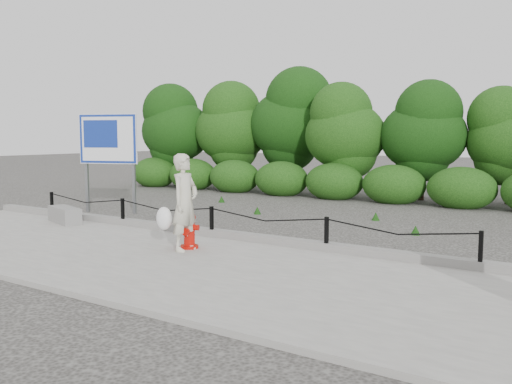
{
  "coord_description": "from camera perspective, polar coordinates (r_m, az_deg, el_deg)",
  "views": [
    {
      "loc": [
        6.51,
        -8.36,
        2.07
      ],
      "look_at": [
        0.92,
        0.2,
        1.0
      ],
      "focal_mm": 38.0,
      "sensor_mm": 36.0,
      "label": 1
    }
  ],
  "objects": [
    {
      "name": "pedestrian",
      "position": [
        9.43,
        -7.63,
        -1.19
      ],
      "size": [
        0.73,
        0.65,
        1.68
      ],
      "rotation": [
        0.0,
        0.0,
        1.68
      ],
      "color": "beige",
      "rests_on": "sidewalk"
    },
    {
      "name": "chain_barrier",
      "position": [
        10.72,
        -4.7,
        -2.7
      ],
      "size": [
        10.06,
        0.06,
        0.6
      ],
      "color": "black",
      "rests_on": "sidewalk"
    },
    {
      "name": "advertising_sign",
      "position": [
        14.92,
        -15.3,
        4.96
      ],
      "size": [
        1.57,
        0.64,
        2.64
      ],
      "rotation": [
        0.0,
        0.0,
        0.34
      ],
      "color": "slate",
      "rests_on": "ground"
    },
    {
      "name": "treeline",
      "position": [
        18.34,
        13.94,
        7.1
      ],
      "size": [
        20.43,
        3.67,
        4.51
      ],
      "color": "black",
      "rests_on": "ground"
    },
    {
      "name": "concrete_block",
      "position": [
        13.15,
        -19.49,
        -2.28
      ],
      "size": [
        1.18,
        0.71,
        0.36
      ],
      "primitive_type": "cube",
      "rotation": [
        0.0,
        0.0,
        -0.31
      ],
      "color": "slate",
      "rests_on": "sidewalk"
    },
    {
      "name": "ground",
      "position": [
        10.8,
        -4.68,
        -5.1
      ],
      "size": [
        90.0,
        90.0,
        0.0
      ],
      "primitive_type": "plane",
      "color": "#2D2B28",
      "rests_on": "ground"
    },
    {
      "name": "fire_hydrant",
      "position": [
        9.66,
        -7.06,
        -3.98
      ],
      "size": [
        0.41,
        0.41,
        0.69
      ],
      "rotation": [
        0.0,
        0.0,
        0.33
      ],
      "color": "#BA0E06",
      "rests_on": "sidewalk"
    },
    {
      "name": "sidewalk",
      "position": [
        9.33,
        -12.29,
        -6.74
      ],
      "size": [
        14.0,
        4.0,
        0.08
      ],
      "primitive_type": "cube",
      "color": "gray",
      "rests_on": "ground"
    },
    {
      "name": "curb",
      "position": [
        10.81,
        -4.52,
        -4.28
      ],
      "size": [
        14.0,
        0.22,
        0.14
      ],
      "primitive_type": "cube",
      "color": "slate",
      "rests_on": "sidewalk"
    }
  ]
}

